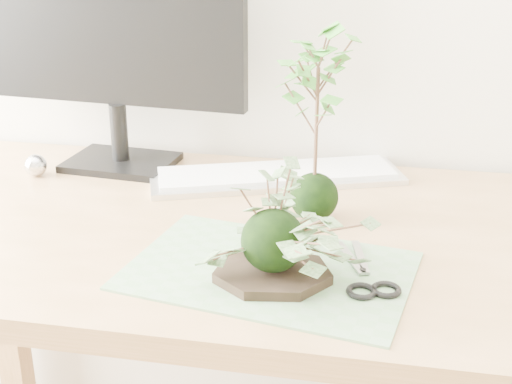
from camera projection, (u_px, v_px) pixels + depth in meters
desk at (291, 276)px, 1.23m from camera, size 1.60×0.70×0.74m
cutting_mat at (269, 270)px, 1.06m from camera, size 0.45×0.34×0.00m
stone_dish at (273, 274)px, 1.03m from camera, size 0.20×0.20×0.01m
ivy_kokedama at (273, 213)px, 0.99m from camera, size 0.29×0.29×0.18m
maple_kokedama at (318, 80)px, 1.14m from camera, size 0.24×0.24×0.35m
keyboard at (276, 175)px, 1.41m from camera, size 0.52×0.31×0.02m
monitor at (113, 32)px, 1.39m from camera, size 0.54×0.17×0.48m
foil_ball at (36, 165)px, 1.42m from camera, size 0.04×0.04×0.04m
scissors at (364, 282)px, 1.01m from camera, size 0.09×0.18×0.01m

